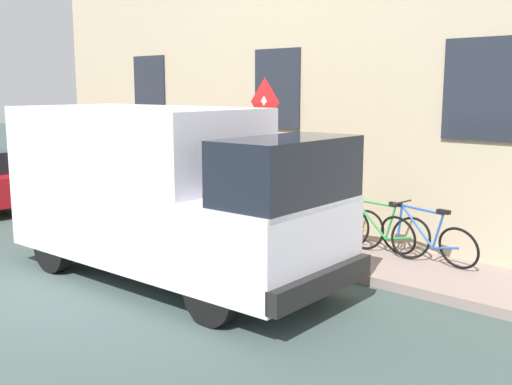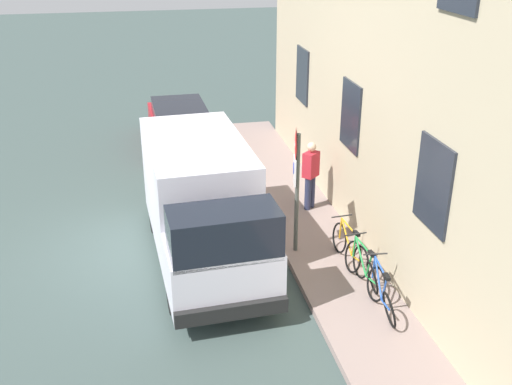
# 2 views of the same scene
# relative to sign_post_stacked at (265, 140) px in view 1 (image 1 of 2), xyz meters

# --- Properties ---
(ground_plane) EXTENTS (80.00, 80.00, 0.00)m
(ground_plane) POSITION_rel_sign_post_stacked_xyz_m (-3.32, 1.04, -1.95)
(ground_plane) COLOR #394846
(sidewalk_slab) EXTENTS (1.75, 16.24, 0.14)m
(sidewalk_slab) POSITION_rel_sign_post_stacked_xyz_m (0.66, 1.04, -1.88)
(sidewalk_slab) COLOR gray
(sidewalk_slab) RESTS_ON ground_plane
(building_facade) EXTENTS (0.75, 14.24, 8.62)m
(building_facade) POSITION_rel_sign_post_stacked_xyz_m (1.88, 1.04, 2.37)
(building_facade) COLOR tan
(building_facade) RESTS_ON ground_plane
(sign_post_stacked) EXTENTS (0.20, 0.55, 2.68)m
(sign_post_stacked) POSITION_rel_sign_post_stacked_xyz_m (0.00, 0.00, 0.00)
(sign_post_stacked) COLOR #474C47
(sign_post_stacked) RESTS_ON sidewalk_slab
(delivery_van) EXTENTS (2.27, 5.43, 2.50)m
(delivery_van) POSITION_rel_sign_post_stacked_xyz_m (-1.92, 0.25, -0.61)
(delivery_van) COLOR silver
(delivery_van) RESTS_ON ground_plane
(bicycle_blue) EXTENTS (0.46, 1.72, 0.89)m
(bicycle_blue) POSITION_rel_sign_post_stacked_xyz_m (0.99, -2.42, -1.43)
(bicycle_blue) COLOR black
(bicycle_blue) RESTS_ON sidewalk_slab
(bicycle_green) EXTENTS (0.46, 1.72, 0.89)m
(bicycle_green) POSITION_rel_sign_post_stacked_xyz_m (0.98, -1.60, -1.43)
(bicycle_green) COLOR black
(bicycle_green) RESTS_ON sidewalk_slab
(bicycle_orange) EXTENTS (0.46, 1.71, 0.89)m
(bicycle_orange) POSITION_rel_sign_post_stacked_xyz_m (0.98, -0.78, -1.43)
(bicycle_orange) COLOR black
(bicycle_orange) RESTS_ON sidewalk_slab
(pedestrian) EXTENTS (0.47, 0.46, 1.72)m
(pedestrian) POSITION_rel_sign_post_stacked_xyz_m (0.93, 1.97, -0.87)
(pedestrian) COLOR #262B47
(pedestrian) RESTS_ON sidewalk_slab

